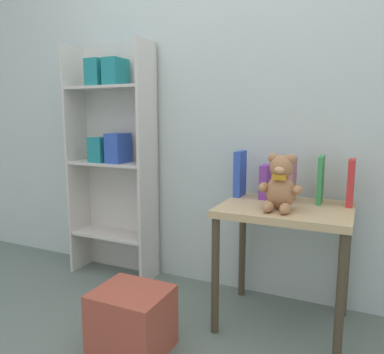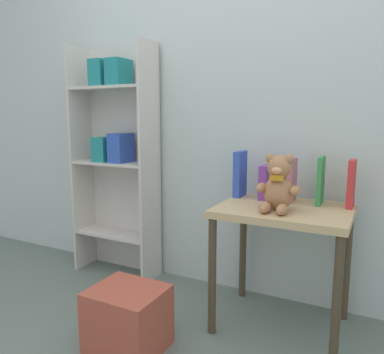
{
  "view_description": "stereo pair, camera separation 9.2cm",
  "coord_description": "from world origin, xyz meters",
  "views": [
    {
      "loc": [
        0.67,
        -0.92,
        1.08
      ],
      "look_at": [
        -0.22,
        0.99,
        0.74
      ],
      "focal_mm": 35.0,
      "sensor_mm": 36.0,
      "label": 1
    },
    {
      "loc": [
        0.75,
        -0.88,
        1.08
      ],
      "look_at": [
        -0.22,
        0.99,
        0.74
      ],
      "focal_mm": 35.0,
      "sensor_mm": 36.0,
      "label": 2
    }
  ],
  "objects": [
    {
      "name": "wall_back",
      "position": [
        0.0,
        1.27,
        1.25
      ],
      "size": [
        4.8,
        0.06,
        2.5
      ],
      "color": "silver",
      "rests_on": "ground_plane"
    },
    {
      "name": "bookshelf_side",
      "position": [
        -0.86,
        1.14,
        0.86
      ],
      "size": [
        0.59,
        0.23,
        1.55
      ],
      "color": "beige",
      "rests_on": "ground_plane"
    },
    {
      "name": "display_table",
      "position": [
        0.33,
        0.94,
        0.54
      ],
      "size": [
        0.64,
        0.51,
        0.64
      ],
      "color": "tan",
      "rests_on": "ground_plane"
    },
    {
      "name": "teddy_bear",
      "position": [
        0.32,
        0.86,
        0.76
      ],
      "size": [
        0.21,
        0.19,
        0.27
      ],
      "color": "#A8754C",
      "rests_on": "display_table"
    },
    {
      "name": "book_standing_blue",
      "position": [
        0.04,
        1.09,
        0.76
      ],
      "size": [
        0.04,
        0.13,
        0.26
      ],
      "primitive_type": "cube",
      "rotation": [
        0.0,
        0.0,
        0.02
      ],
      "color": "#2D51B7",
      "rests_on": "display_table"
    },
    {
      "name": "book_standing_purple",
      "position": [
        0.18,
        1.09,
        0.73
      ],
      "size": [
        0.04,
        0.13,
        0.18
      ],
      "primitive_type": "cube",
      "rotation": [
        0.0,
        0.0,
        0.02
      ],
      "color": "purple",
      "rests_on": "display_table"
    },
    {
      "name": "book_standing_pink",
      "position": [
        0.33,
        1.08,
        0.75
      ],
      "size": [
        0.03,
        0.13,
        0.23
      ],
      "primitive_type": "cube",
      "rotation": [
        0.0,
        0.0,
        -0.02
      ],
      "color": "#D17093",
      "rests_on": "display_table"
    },
    {
      "name": "book_standing_green",
      "position": [
        0.47,
        1.09,
        0.76
      ],
      "size": [
        0.02,
        0.14,
        0.25
      ],
      "primitive_type": "cube",
      "rotation": [
        0.0,
        0.0,
        0.01
      ],
      "color": "#33934C",
      "rests_on": "display_table"
    },
    {
      "name": "book_standing_red",
      "position": [
        0.62,
        1.09,
        0.75
      ],
      "size": [
        0.03,
        0.12,
        0.24
      ],
      "primitive_type": "cube",
      "rotation": [
        0.0,
        0.0,
        -0.01
      ],
      "color": "red",
      "rests_on": "display_table"
    },
    {
      "name": "storage_bin",
      "position": [
        -0.25,
        0.41,
        0.15
      ],
      "size": [
        0.33,
        0.29,
        0.3
      ],
      "color": "#AD4C38",
      "rests_on": "ground_plane"
    }
  ]
}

